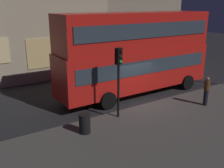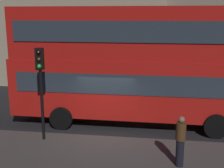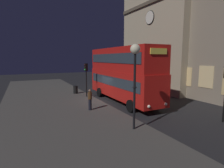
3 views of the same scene
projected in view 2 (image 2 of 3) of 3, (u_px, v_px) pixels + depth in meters
The scene contains 4 objects.
ground_plane at pixel (105, 134), 13.21m from camera, with size 80.00×80.00×0.00m, color #232326.
double_decker_bus at pixel (131, 61), 13.92m from camera, with size 11.29×2.93×5.50m.
traffic_light_near_kerb at pixel (40, 75), 11.75m from camera, with size 0.36×0.39×3.78m.
pedestrian at pixel (180, 141), 9.98m from camera, with size 0.34×0.34×1.77m.
Camera 2 is at (2.06, -12.20, 5.14)m, focal length 47.86 mm.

